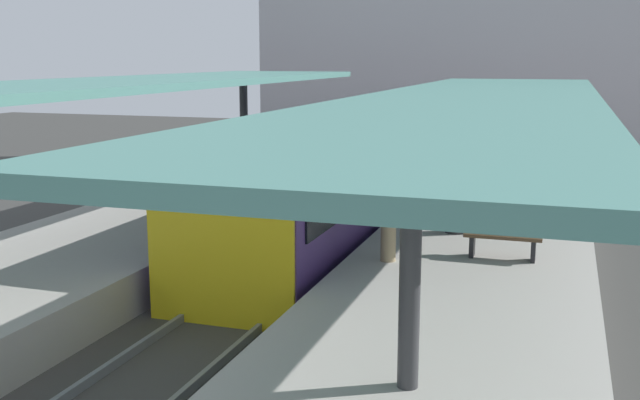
{
  "coord_description": "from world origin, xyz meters",
  "views": [
    {
      "loc": [
        5.33,
        -12.67,
        4.66
      ],
      "look_at": [
        0.89,
        0.76,
        1.94
      ],
      "focal_mm": 41.78,
      "sensor_mm": 36.0,
      "label": 1
    }
  ],
  "objects_px": {
    "commuter_train": "(318,187)",
    "litter_bin": "(456,214)",
    "platform_bench": "(503,233)",
    "passenger_near_bench": "(389,215)",
    "platform_sign": "(521,156)"
  },
  "relations": [
    {
      "from": "commuter_train",
      "to": "litter_bin",
      "type": "bearing_deg",
      "value": -7.98
    },
    {
      "from": "commuter_train",
      "to": "platform_bench",
      "type": "relative_size",
      "value": 7.42
    },
    {
      "from": "platform_bench",
      "to": "litter_bin",
      "type": "relative_size",
      "value": 1.75
    },
    {
      "from": "commuter_train",
      "to": "platform_bench",
      "type": "distance_m",
      "value": 4.89
    },
    {
      "from": "commuter_train",
      "to": "passenger_near_bench",
      "type": "distance_m",
      "value": 3.9
    },
    {
      "from": "platform_bench",
      "to": "passenger_near_bench",
      "type": "height_order",
      "value": "passenger_near_bench"
    },
    {
      "from": "litter_bin",
      "to": "commuter_train",
      "type": "bearing_deg",
      "value": 172.02
    },
    {
      "from": "passenger_near_bench",
      "to": "commuter_train",
      "type": "bearing_deg",
      "value": 127.64
    },
    {
      "from": "platform_sign",
      "to": "litter_bin",
      "type": "distance_m",
      "value": 1.8
    },
    {
      "from": "platform_bench",
      "to": "passenger_near_bench",
      "type": "bearing_deg",
      "value": -156.23
    },
    {
      "from": "commuter_train",
      "to": "passenger_near_bench",
      "type": "height_order",
      "value": "commuter_train"
    },
    {
      "from": "platform_bench",
      "to": "platform_sign",
      "type": "xyz_separation_m",
      "value": [
        0.12,
        2.22,
        1.16
      ]
    },
    {
      "from": "litter_bin",
      "to": "passenger_near_bench",
      "type": "distance_m",
      "value": 2.8
    },
    {
      "from": "platform_sign",
      "to": "platform_bench",
      "type": "bearing_deg",
      "value": -93.12
    },
    {
      "from": "platform_sign",
      "to": "passenger_near_bench",
      "type": "height_order",
      "value": "platform_sign"
    }
  ]
}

